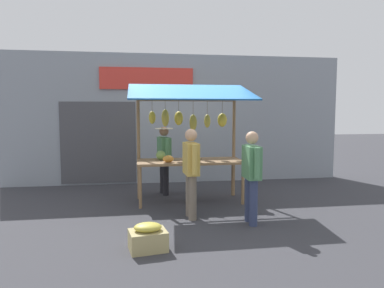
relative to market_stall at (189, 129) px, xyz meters
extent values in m
plane|color=#38383D|center=(-0.01, 0.04, -1.54)|extent=(40.00, 40.00, 0.00)
cube|color=#8C939E|center=(-0.01, -2.16, 0.16)|extent=(9.00, 0.25, 3.40)
cube|color=red|center=(0.80, -2.01, 1.21)|extent=(2.40, 0.06, 0.56)
cube|color=#47474C|center=(2.06, -2.02, -0.44)|extent=(1.90, 0.04, 2.10)
cube|color=olive|center=(-0.01, 0.04, -0.69)|extent=(2.20, 0.90, 0.05)
cylinder|color=olive|center=(1.03, 0.43, -1.13)|extent=(0.06, 0.06, 0.83)
cylinder|color=olive|center=(-1.05, 0.43, -1.13)|extent=(0.06, 0.06, 0.83)
cylinder|color=olive|center=(1.03, -0.35, -1.13)|extent=(0.06, 0.06, 0.83)
cylinder|color=olive|center=(-1.05, -0.35, -1.13)|extent=(0.06, 0.06, 0.83)
cylinder|color=olive|center=(1.05, -0.36, -0.37)|extent=(0.07, 0.07, 2.35)
cylinder|color=olive|center=(-1.07, -0.36, -0.37)|extent=(0.07, 0.07, 2.35)
cylinder|color=olive|center=(-0.01, -0.36, 0.61)|extent=(2.12, 0.06, 0.06)
cube|color=#19518C|center=(-0.01, 0.19, 0.76)|extent=(2.50, 1.46, 0.39)
cylinder|color=brown|center=(-0.79, -0.32, 0.46)|extent=(0.01, 0.01, 0.29)
ellipsoid|color=yellow|center=(-0.79, -0.32, 0.17)|extent=(0.22, 0.18, 0.30)
cylinder|color=brown|center=(-0.46, -0.35, 0.45)|extent=(0.01, 0.01, 0.31)
ellipsoid|color=gold|center=(-0.46, -0.35, 0.15)|extent=(0.21, 0.21, 0.29)
cylinder|color=brown|center=(-0.15, -0.36, 0.45)|extent=(0.01, 0.01, 0.31)
ellipsoid|color=gold|center=(-0.15, -0.36, 0.11)|extent=(0.17, 0.14, 0.36)
cylinder|color=brown|center=(0.17, -0.36, 0.48)|extent=(0.01, 0.01, 0.25)
ellipsoid|color=yellow|center=(0.17, -0.36, 0.21)|extent=(0.26, 0.27, 0.30)
cylinder|color=brown|center=(0.47, -0.33, 0.51)|extent=(0.01, 0.01, 0.20)
ellipsoid|color=gold|center=(0.47, -0.33, 0.22)|extent=(0.22, 0.20, 0.37)
cylinder|color=brown|center=(0.75, -0.31, 0.49)|extent=(0.01, 0.01, 0.24)
ellipsoid|color=yellow|center=(0.75, -0.31, 0.23)|extent=(0.19, 0.18, 0.27)
ellipsoid|color=orange|center=(0.46, 0.27, -0.59)|extent=(0.23, 0.15, 0.14)
ellipsoid|color=gold|center=(-0.13, 0.19, -0.61)|extent=(0.21, 0.21, 0.10)
sphere|color=#729E4C|center=(0.59, -0.10, -0.56)|extent=(0.20, 0.20, 0.20)
cylinder|color=#232328|center=(0.49, -0.83, -1.16)|extent=(0.14, 0.14, 0.77)
cylinder|color=#232328|center=(0.45, -0.58, -1.16)|extent=(0.14, 0.14, 0.77)
cube|color=#518C5B|center=(0.47, -0.71, -0.50)|extent=(0.30, 0.50, 0.55)
cylinder|color=#518C5B|center=(0.52, -0.99, -0.48)|extent=(0.09, 0.09, 0.50)
cylinder|color=#518C5B|center=(0.42, -0.42, -0.48)|extent=(0.09, 0.09, 0.50)
sphere|color=#8C664C|center=(0.47, -0.71, -0.09)|extent=(0.21, 0.21, 0.21)
cylinder|color=beige|center=(0.47, -0.71, -0.03)|extent=(0.40, 0.40, 0.02)
cylinder|color=#726656|center=(0.13, 1.33, -1.15)|extent=(0.14, 0.14, 0.79)
cylinder|color=#726656|center=(0.14, 1.06, -1.15)|extent=(0.14, 0.14, 0.79)
cube|color=gold|center=(0.14, 1.19, -0.47)|extent=(0.25, 0.49, 0.56)
cylinder|color=gold|center=(0.12, 1.49, -0.45)|extent=(0.09, 0.09, 0.51)
cylinder|color=gold|center=(0.15, 0.90, -0.45)|extent=(0.09, 0.09, 0.51)
sphere|color=tan|center=(0.14, 1.19, -0.05)|extent=(0.22, 0.22, 0.22)
cylinder|color=navy|center=(-0.82, 1.79, -1.15)|extent=(0.14, 0.14, 0.78)
cylinder|color=navy|center=(-0.83, 1.53, -1.15)|extent=(0.14, 0.14, 0.78)
cube|color=#518C5B|center=(-0.82, 1.66, -0.49)|extent=(0.23, 0.47, 0.55)
cylinder|color=#518C5B|center=(-0.82, 1.96, -0.47)|extent=(0.09, 0.09, 0.51)
cylinder|color=#518C5B|center=(-0.83, 1.37, -0.47)|extent=(0.09, 0.09, 0.51)
sphere|color=tan|center=(-0.82, 1.66, -0.08)|extent=(0.21, 0.21, 0.21)
cube|color=tan|center=(0.94, 2.57, -1.41)|extent=(0.56, 0.46, 0.27)
ellipsoid|color=gold|center=(0.94, 2.57, -1.22)|extent=(0.38, 0.29, 0.12)
camera|label=1|loc=(1.06, 7.31, 0.36)|focal=33.06mm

